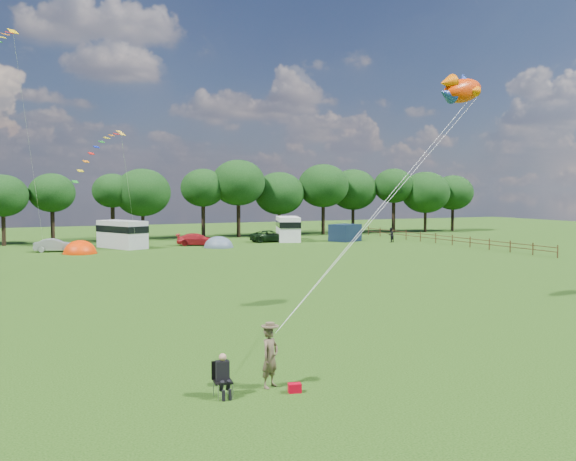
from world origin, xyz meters
name	(u,v)px	position (x,y,z in m)	size (l,w,h in m)	color
ground_plane	(360,327)	(0.00, 0.00, 0.00)	(180.00, 180.00, 0.00)	black
tree_line	(172,189)	(5.30, 54.99, 6.35)	(102.98, 10.98, 10.27)	black
fence	(444,238)	(32.00, 34.50, 0.70)	(0.12, 33.12, 1.20)	#472D19
car_b	(55,245)	(-9.75, 43.73, 0.67)	(1.41, 3.78, 1.33)	#919599
car_c	(197,239)	(5.59, 44.84, 0.68)	(1.90, 4.53, 1.36)	red
car_d	(271,236)	(15.07, 45.94, 0.70)	(2.31, 5.10, 1.39)	black
campervan_c	(122,233)	(-2.75, 45.09, 1.60)	(4.87, 6.59, 2.98)	#B5B5B7
campervan_d	(288,228)	(17.61, 46.43, 1.60)	(4.45, 6.58, 2.97)	white
tent_orange	(80,253)	(-7.64, 40.81, 0.02)	(3.33, 3.65, 2.61)	#F63200
tent_greyblue	(219,247)	(6.96, 41.43, 0.02)	(3.27, 3.58, 2.43)	#4C5D6E
awning_navy	(345,233)	(23.80, 43.14, 1.04)	(3.32, 2.70, 2.08)	black
kite_flyer	(270,357)	(-7.31, -6.57, 0.98)	(0.72, 0.47, 1.96)	brown
camp_chair	(222,371)	(-9.00, -6.83, 0.81)	(0.62, 0.62, 1.36)	#99999E
kite_bag	(295,388)	(-6.82, -7.38, 0.14)	(0.40, 0.27, 0.29)	#B80014
fish_kite	(460,90)	(6.97, 1.77, 11.50)	(3.62, 1.93, 1.89)	#E93300
streamer_kite_b	(103,146)	(-8.39, 20.01, 9.28)	(4.27, 4.68, 3.79)	yellow
walker_a	(391,235)	(27.92, 39.33, 0.89)	(0.86, 0.53, 1.77)	black
walker_b	(355,234)	(25.76, 43.97, 0.76)	(0.98, 0.46, 1.52)	black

